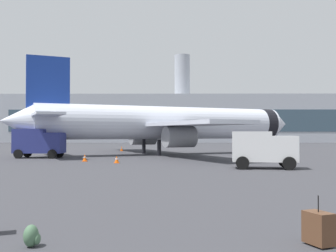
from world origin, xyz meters
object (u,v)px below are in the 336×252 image
cargo_van (263,148)px  rolling_suitcase (318,228)px  safety_cone_outer (85,158)px  safety_cone_mid (122,149)px  traveller_backpack (32,236)px  airplane_at_gate (165,123)px  safety_cone_far (117,160)px  service_truck (39,142)px  safety_cone_near (289,152)px

cargo_van → rolling_suitcase: 19.85m
safety_cone_outer → rolling_suitcase: 28.79m
safety_cone_mid → rolling_suitcase: rolling_suitcase is taller
rolling_suitcase → traveller_backpack: (-6.26, -0.14, -0.16)m
airplane_at_gate → safety_cone_far: size_ratio=55.77×
service_truck → cargo_van: service_truck is taller
safety_cone_far → rolling_suitcase: (7.78, -24.64, 0.09)m
rolling_suitcase → safety_cone_near: bearing=74.9°
airplane_at_gate → safety_cone_mid: bearing=124.9°
safety_cone_mid → rolling_suitcase: 48.53m
service_truck → cargo_van: size_ratio=1.05×
cargo_van → safety_cone_far: size_ratio=7.61×
service_truck → rolling_suitcase: (16.55, -31.66, -1.22)m
cargo_van → traveller_backpack: cargo_van is taller
cargo_van → rolling_suitcase: bearing=-99.2°
cargo_van → safety_cone_outer: (-14.04, 7.10, -1.14)m
service_truck → rolling_suitcase: bearing=-62.4°
service_truck → safety_cone_outer: (5.70, -5.00, -1.29)m
service_truck → safety_cone_far: bearing=-38.6°
safety_cone_far → airplane_at_gate: bearing=74.8°
traveller_backpack → safety_cone_far: bearing=93.5°
service_truck → safety_cone_far: size_ratio=8.02×
safety_cone_mid → safety_cone_far: safety_cone_mid is taller
cargo_van → safety_cone_far: (-10.96, 5.08, -1.15)m
cargo_van → safety_cone_outer: 15.77m
airplane_at_gate → safety_cone_outer: airplane_at_gate is taller
safety_cone_outer → rolling_suitcase: bearing=-67.8°
safety_cone_outer → safety_cone_near: bearing=27.6°
traveller_backpack → safety_cone_mid: bearing=94.7°
service_truck → safety_cone_mid: 17.07m
safety_cone_near → safety_cone_mid: 22.56m
safety_cone_near → rolling_suitcase: size_ratio=0.60×
cargo_van → safety_cone_near: size_ratio=7.04×
safety_cone_near → traveller_backpack: bearing=-113.5°
airplane_at_gate → safety_cone_outer: bearing=-119.9°
safety_cone_near → service_truck: bearing=-167.4°
safety_cone_far → safety_cone_outer: size_ratio=0.95×
safety_cone_near → rolling_suitcase: (-10.13, -37.62, 0.07)m
traveller_backpack → safety_cone_outer: bearing=99.7°
airplane_at_gate → safety_cone_outer: 14.16m
safety_cone_near → safety_cone_far: safety_cone_near is taller
safety_cone_mid → safety_cone_far: 22.93m
safety_cone_mid → safety_cone_outer: size_ratio=1.10×
service_truck → safety_cone_near: bearing=12.6°
service_truck → safety_cone_near: (26.69, 5.96, -1.28)m
cargo_van → rolling_suitcase: cargo_van is taller
airplane_at_gate → traveller_backpack: bearing=-93.4°
cargo_van → safety_cone_mid: 30.94m
airplane_at_gate → safety_cone_outer: size_ratio=53.20×
traveller_backpack → rolling_suitcase: bearing=1.3°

